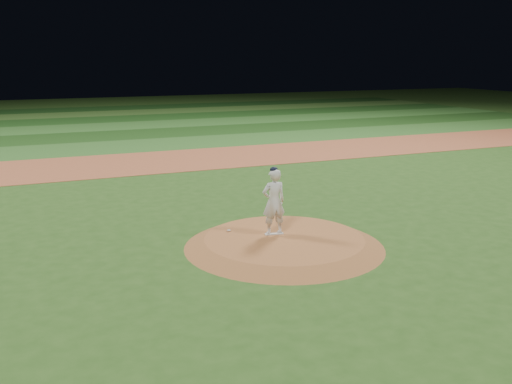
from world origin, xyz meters
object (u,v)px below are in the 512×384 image
Objects in this scene: pitchers_mound at (284,242)px; rosin_bag at (229,231)px; pitching_rubber at (274,234)px; pitcher_on_mound at (274,201)px.

pitchers_mound is 49.85× the size of rosin_bag.
pitcher_on_mound reaches higher than pitching_rubber.
pitcher_on_mound reaches higher than rosin_bag.
pitching_rubber is 1.31m from rosin_bag.
pitcher_on_mound reaches higher than pitchers_mound.
pitcher_on_mound is at bearing 106.20° from pitchers_mound.
pitchers_mound is 10.42× the size of pitching_rubber.
pitcher_on_mound is (1.08, -0.69, 0.91)m from rosin_bag.
pitching_rubber is at bearing -89.91° from pitcher_on_mound.
rosin_bag is (-1.08, 0.73, 0.02)m from pitching_rubber.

